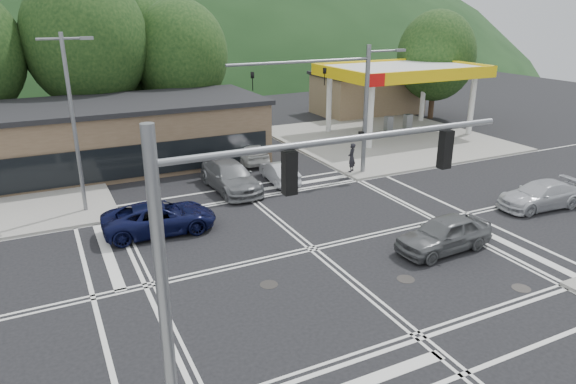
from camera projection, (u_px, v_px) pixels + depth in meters
name	position (u px, v px, depth m)	size (l,w,h in m)	color
ground	(312.00, 249.00, 22.69)	(120.00, 120.00, 0.00)	black
sidewalk_ne	(385.00, 138.00, 41.56)	(16.00, 16.00, 0.15)	gray
gas_station_canopy	(402.00, 73.00, 41.55)	(12.32, 8.34, 5.75)	silver
convenience_store	(367.00, 94.00, 51.47)	(10.00, 6.00, 3.80)	#846B4F
commercial_row	(77.00, 140.00, 33.03)	(24.00, 8.00, 4.00)	brown
hill_north	(87.00, 63.00, 98.65)	(252.00, 126.00, 140.00)	#193518
tree_n_b	(86.00, 40.00, 37.81)	(9.00, 9.00, 12.98)	#382619
tree_n_c	(180.00, 55.00, 41.16)	(7.60, 7.60, 10.87)	#382619
tree_n_e	(132.00, 45.00, 43.07)	(8.40, 8.40, 11.98)	#382619
tree_ne	(436.00, 56.00, 47.58)	(7.20, 7.20, 9.99)	#382619
streetlight_nw	(74.00, 116.00, 25.06)	(2.50, 0.25, 9.00)	slate
signal_mast_ne	(349.00, 96.00, 30.78)	(11.65, 0.30, 8.00)	slate
signal_mast_sw	(241.00, 244.00, 11.38)	(9.14, 0.28, 8.00)	slate
car_blue_west	(160.00, 218.00, 24.17)	(2.42, 5.26, 1.46)	#0B0F34
car_grey_center	(444.00, 234.00, 22.32)	(1.83, 4.54, 1.55)	#585A5C
car_silver_east	(540.00, 195.00, 27.18)	(1.96, 4.81, 1.40)	silver
car_queue_a	(279.00, 172.00, 31.17)	(1.36, 3.90, 1.28)	silver
car_queue_b	(246.00, 151.00, 35.29)	(1.85, 4.59, 1.57)	silver
car_northbound	(230.00, 177.00, 29.80)	(2.25, 5.53, 1.61)	slate
pedestrian	(352.00, 158.00, 32.60)	(0.68, 0.44, 1.86)	black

